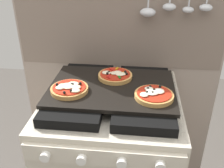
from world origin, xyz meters
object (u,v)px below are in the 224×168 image
Objects in this scene: stove at (112,165)px; pizza_left at (69,88)px; pizza_right at (154,95)px; pizza_center at (115,75)px; baking_tray at (112,88)px.

pizza_left reaches higher than stove.
pizza_right is 0.23m from pizza_center.
pizza_center is at bearing 137.13° from pizza_right.
pizza_center is (0.18, 0.15, -0.00)m from pizza_left.
pizza_right is 1.00× the size of pizza_center.
stove is at bearing -90.00° from baking_tray.
pizza_left is at bearing -158.88° from baking_tray.
pizza_center is at bearing 39.58° from pizza_left.
baking_tray is at bearing 156.29° from pizza_right.
pizza_right is at bearing -23.71° from baking_tray.
stove is 5.76× the size of pizza_right.
pizza_center reaches higher than stove.
pizza_center is (0.01, 0.08, 0.02)m from baking_tray.
baking_tray reaches higher than stove.
pizza_left is at bearing -159.35° from stove.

